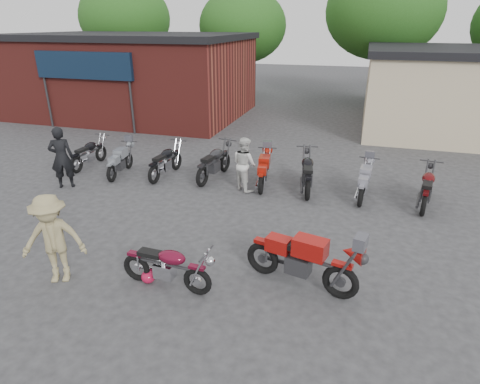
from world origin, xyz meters
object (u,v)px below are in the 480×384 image
(row_bike_0, at_px, (89,152))
(row_bike_4, at_px, (264,169))
(vintage_motorcycle, at_px, (167,264))
(row_bike_7, at_px, (427,186))
(row_bike_2, at_px, (166,160))
(row_bike_6, at_px, (365,180))
(row_bike_1, at_px, (120,160))
(person_tan, at_px, (53,239))
(person_light, at_px, (244,164))
(helmet, at_px, (148,277))
(sportbike, at_px, (303,257))
(row_bike_3, at_px, (214,161))
(person_dark, at_px, (62,158))
(row_bike_5, at_px, (307,171))

(row_bike_0, xyz_separation_m, row_bike_4, (6.42, 0.02, 0.01))
(vintage_motorcycle, relative_size, row_bike_7, 0.91)
(row_bike_2, bearing_deg, row_bike_6, -85.12)
(row_bike_4, bearing_deg, row_bike_1, 88.16)
(person_tan, height_order, row_bike_2, person_tan)
(person_light, distance_m, row_bike_0, 5.95)
(helmet, bearing_deg, row_bike_7, 44.29)
(sportbike, bearing_deg, row_bike_2, 151.11)
(vintage_motorcycle, xyz_separation_m, row_bike_4, (0.52, 5.76, 0.02))
(person_light, bearing_deg, row_bike_1, 36.31)
(row_bike_3, height_order, row_bike_6, row_bike_3)
(person_dark, height_order, row_bike_4, person_dark)
(row_bike_0, relative_size, row_bike_5, 0.87)
(person_dark, xyz_separation_m, row_bike_4, (5.95, 1.93, -0.41))
(row_bike_3, xyz_separation_m, row_bike_5, (3.06, -0.10, 0.01))
(row_bike_6, bearing_deg, vintage_motorcycle, 153.42)
(vintage_motorcycle, distance_m, row_bike_5, 6.09)
(row_bike_7, bearing_deg, person_dark, 108.89)
(vintage_motorcycle, xyz_separation_m, row_bike_5, (1.87, 5.80, 0.09))
(row_bike_2, bearing_deg, person_light, -92.98)
(sportbike, xyz_separation_m, person_tan, (-4.68, -1.20, 0.28))
(person_tan, bearing_deg, row_bike_6, 22.41)
(row_bike_2, distance_m, row_bike_7, 8.07)
(person_tan, bearing_deg, row_bike_4, 42.12)
(row_bike_1, relative_size, row_bike_7, 0.90)
(sportbike, relative_size, row_bike_5, 1.04)
(vintage_motorcycle, bearing_deg, person_light, 92.96)
(person_light, xyz_separation_m, row_bike_3, (-1.21, 0.64, -0.22))
(helmet, distance_m, row_bike_2, 6.09)
(row_bike_7, bearing_deg, row_bike_5, 96.16)
(sportbike, distance_m, row_bike_7, 5.54)
(person_light, bearing_deg, row_bike_3, 9.36)
(row_bike_0, xyz_separation_m, row_bike_3, (4.71, 0.16, 0.07))
(row_bike_5, relative_size, row_bike_7, 1.06)
(vintage_motorcycle, bearing_deg, row_bike_4, 88.05)
(person_dark, relative_size, row_bike_5, 0.90)
(helmet, bearing_deg, person_dark, 142.58)
(person_dark, relative_size, row_bike_7, 0.96)
(helmet, xyz_separation_m, row_bike_7, (5.71, 5.57, 0.46))
(row_bike_5, bearing_deg, helmet, 148.15)
(person_dark, distance_m, row_bike_2, 3.19)
(helmet, distance_m, row_bike_7, 7.99)
(sportbike, relative_size, row_bike_4, 1.16)
(row_bike_1, bearing_deg, row_bike_3, -87.25)
(row_bike_5, distance_m, row_bike_6, 1.71)
(vintage_motorcycle, bearing_deg, row_bike_2, 119.79)
(sportbike, distance_m, row_bike_3, 6.27)
(row_bike_1, bearing_deg, row_bike_5, -93.10)
(person_tan, bearing_deg, row_bike_7, 14.81)
(helmet, relative_size, row_bike_3, 0.13)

